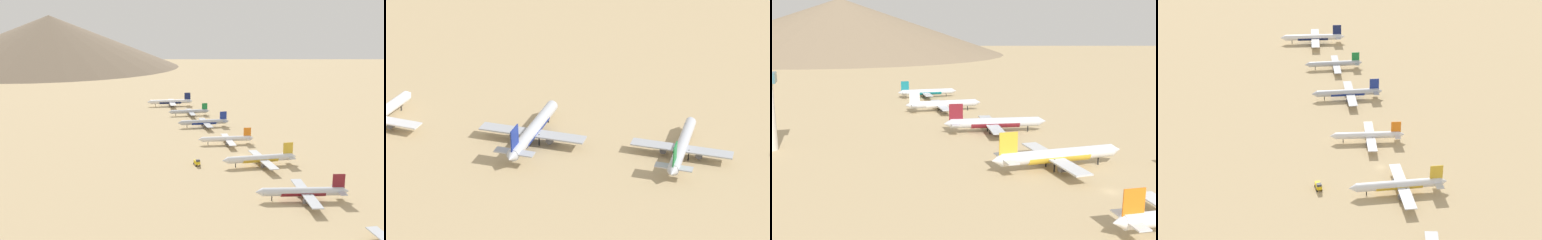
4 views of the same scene
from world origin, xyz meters
The scene contains 6 objects.
ground_plane centered at (0.00, 0.00, 0.00)m, with size 2075.46×2075.46×0.00m, color tan.
parked_jet_4 centered at (-4.48, 22.16, 4.28)m, with size 44.51×36.03×12.87m.
parked_jet_5 centered at (-6.11, 73.04, 4.18)m, with size 43.40×35.49×12.55m.
parked_jet_6 centered at (-14.90, 125.22, 3.85)m, with size 40.10×32.53×11.58m.
parked_jet_7 centered at (-13.10, 172.47, 3.53)m, with size 36.74×29.81×10.60m.
desert_hill_3 centered at (-47.46, 633.99, 42.65)m, with size 503.37×503.37×85.30m, color #847056.
Camera 3 is at (-70.93, -96.96, 43.71)m, focal length 41.81 mm.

